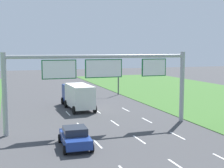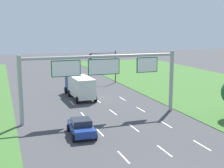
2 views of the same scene
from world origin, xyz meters
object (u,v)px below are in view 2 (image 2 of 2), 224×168
Objects in this scene: box_truck at (80,86)px; car_near_red at (81,127)px; sign_gantry at (103,72)px; traffic_light_mast at (105,61)px.

car_near_red is at bearing -105.09° from box_truck.
sign_gantry is 20.53m from traffic_light_mast.
traffic_light_mast is (6.66, 19.39, -1.08)m from sign_gantry.
sign_gantry is at bearing -108.96° from traffic_light_mast.
car_near_red is 0.52× the size of box_truck.
car_near_red is at bearing -113.03° from traffic_light_mast.
sign_gantry reaches higher than car_near_red.
sign_gantry reaches higher than box_truck.
sign_gantry is at bearing -90.99° from box_truck.
sign_gantry is 3.08× the size of traffic_light_mast.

